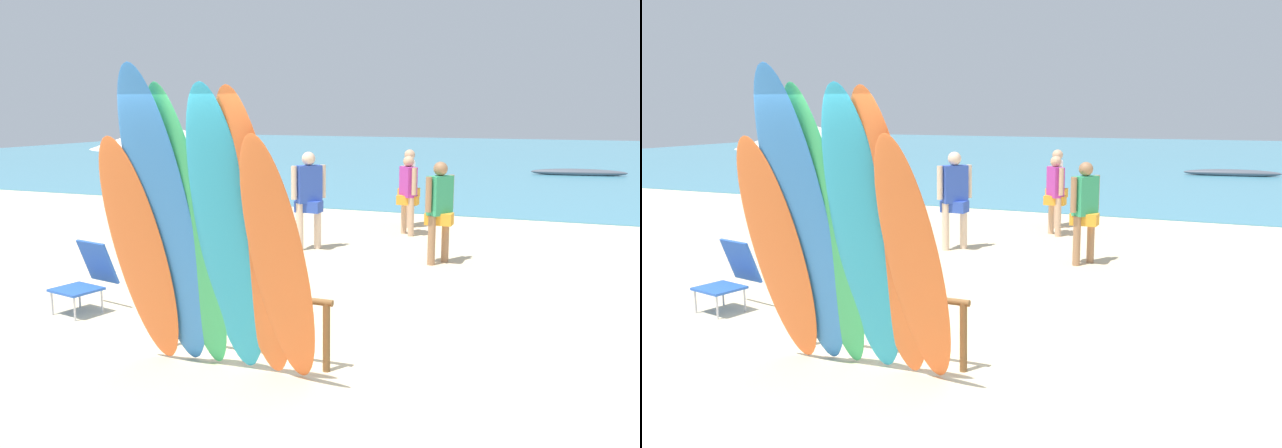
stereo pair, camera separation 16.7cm
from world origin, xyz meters
The scene contains 16 objects.
ground centered at (0.00, 14.00, 0.00)m, with size 60.00×60.00×0.00m, color beige.
ocean_water centered at (0.00, 29.47, 0.01)m, with size 60.00×40.00×0.02m, color teal.
surfboard_rack centered at (0.00, 0.00, 0.50)m, with size 1.85×0.07×0.69m.
surfboard_orange_0 centered at (-0.71, -0.58, 1.09)m, with size 0.57×0.06×2.27m, color orange.
surfboard_blue_1 centered at (-0.40, -0.63, 1.38)m, with size 0.55×0.06×2.89m, color #337AD1.
surfboard_green_2 centered at (-0.21, -0.55, 1.31)m, with size 0.52×0.07×2.70m, color #38B266.
surfboard_teal_3 centered at (0.18, -0.58, 1.30)m, with size 0.55×0.08×2.71m, color #289EC6.
surfboard_orange_4 centered at (0.43, -0.56, 1.29)m, with size 0.54×0.07×2.67m, color orange.
surfboard_orange_5 centered at (0.68, -0.60, 1.11)m, with size 0.52×0.07×2.34m, color orange.
beachgoer_by_water centered at (-0.13, 6.89, 0.87)m, with size 0.40×0.45×1.51m.
beachgoer_near_rack centered at (-1.36, 4.95, 0.96)m, with size 0.46×0.49×1.67m.
beachgoer_midbeach centered at (-0.33, 7.78, 0.91)m, with size 0.41×0.58×1.58m.
beachgoer_strolling centered at (0.92, 4.71, 0.92)m, with size 0.41×0.54×1.59m.
beach_chair_red centered at (-2.46, 0.73, 0.43)m, with size 0.63×0.75×0.83m.
beach_umbrella centered at (-2.43, 2.34, 2.02)m, with size 1.95×1.95×2.19m.
distant_boat centered at (2.76, 20.30, 0.12)m, with size 3.32×0.89×0.26m.
Camera 1 is at (2.96, -5.47, 2.39)m, focal length 37.67 mm.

